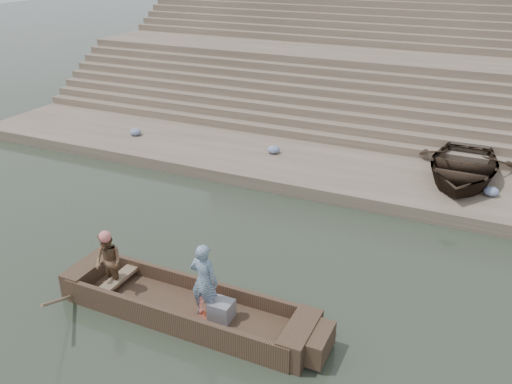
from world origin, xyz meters
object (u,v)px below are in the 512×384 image
Objects in this scene: standing_man at (204,281)px; beached_rowboat at (463,166)px; main_rowboat at (186,311)px; television at (221,310)px; rowing_man at (108,262)px.

standing_man reaches higher than beached_rowboat.
beached_rowboat is at bearing 63.38° from main_rowboat.
television is at bearing -111.77° from beached_rowboat.
standing_man is (0.51, -0.03, 0.93)m from main_rowboat.
standing_man is 0.38× the size of beached_rowboat.
rowing_man reaches higher than beached_rowboat.
beached_rowboat reaches higher than television.
main_rowboat is 1.15× the size of beached_rowboat.
rowing_man reaches higher than main_rowboat.
standing_man reaches higher than main_rowboat.
beached_rowboat is at bearing 69.22° from rowing_man.
standing_man is at bearing -3.90° from main_rowboat.
rowing_man is at bearing -124.34° from beached_rowboat.
standing_man is 1.20× the size of rowing_man.
standing_man is 9.91m from beached_rowboat.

